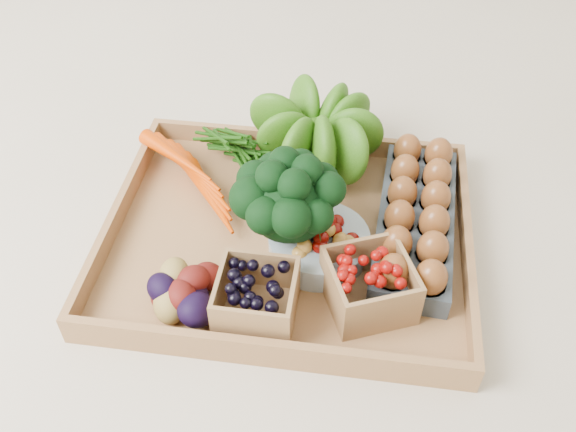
# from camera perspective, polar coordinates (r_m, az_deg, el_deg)

# --- Properties ---
(ground) EXTENTS (4.00, 4.00, 0.00)m
(ground) POSITION_cam_1_polar(r_m,az_deg,el_deg) (1.00, 0.00, -2.44)
(ground) COLOR beige
(ground) RESTS_ON ground
(tray) EXTENTS (0.55, 0.45, 0.01)m
(tray) POSITION_cam_1_polar(r_m,az_deg,el_deg) (1.00, 0.00, -2.14)
(tray) COLOR #9E6F42
(tray) RESTS_ON ground
(carrots) EXTENTS (0.19, 0.13, 0.04)m
(carrots) POSITION_cam_1_polar(r_m,az_deg,el_deg) (1.06, -7.72, 3.07)
(carrots) COLOR #D33B00
(carrots) RESTS_ON tray
(lettuce) EXTENTS (0.15, 0.15, 0.15)m
(lettuce) POSITION_cam_1_polar(r_m,az_deg,el_deg) (1.08, 2.78, 7.84)
(lettuce) COLOR #1C480B
(lettuce) RESTS_ON tray
(broccoli) EXTENTS (0.16, 0.16, 0.13)m
(broccoli) POSITION_cam_1_polar(r_m,az_deg,el_deg) (0.93, 0.12, -0.30)
(broccoli) COLOR black
(broccoli) RESTS_ON tray
(cherry_bowl) EXTENTS (0.15, 0.15, 0.04)m
(cherry_bowl) POSITION_cam_1_polar(r_m,az_deg,el_deg) (0.96, 2.75, -2.55)
(cherry_bowl) COLOR #8C9EA5
(cherry_bowl) RESTS_ON tray
(egg_carton) EXTENTS (0.13, 0.33, 0.04)m
(egg_carton) POSITION_cam_1_polar(r_m,az_deg,el_deg) (1.01, 11.21, -0.58)
(egg_carton) COLOR #3C454C
(egg_carton) RESTS_ON tray
(potatoes) EXTENTS (0.13, 0.13, 0.08)m
(potatoes) POSITION_cam_1_polar(r_m,az_deg,el_deg) (0.89, -9.79, -5.93)
(potatoes) COLOR #460E0B
(potatoes) RESTS_ON tray
(punnet_blackberry) EXTENTS (0.11, 0.11, 0.07)m
(punnet_blackberry) POSITION_cam_1_polar(r_m,az_deg,el_deg) (0.87, -2.82, -7.28)
(punnet_blackberry) COLOR black
(punnet_blackberry) RESTS_ON tray
(punnet_raspberry) EXTENTS (0.14, 0.14, 0.08)m
(punnet_raspberry) POSITION_cam_1_polar(r_m,az_deg,el_deg) (0.89, 7.25, -6.09)
(punnet_raspberry) COLOR #770805
(punnet_raspberry) RESTS_ON tray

